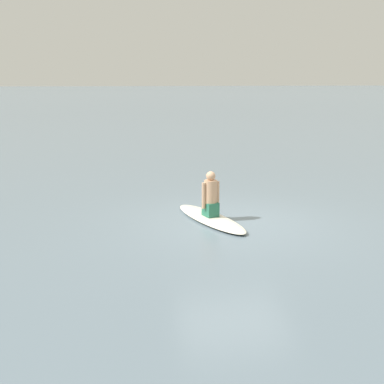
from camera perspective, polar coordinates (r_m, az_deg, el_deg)
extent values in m
plane|color=slate|center=(10.89, 4.93, -3.60)|extent=(400.00, 400.00, 0.00)
ellipsoid|color=silver|center=(11.01, 2.15, -3.06)|extent=(1.57, 2.75, 0.11)
cube|color=#26664C|center=(10.96, 2.16, -2.00)|extent=(0.37, 0.41, 0.31)
cylinder|color=tan|center=(10.86, 2.18, 0.03)|extent=(0.38, 0.38, 0.52)
sphere|color=tan|center=(10.78, 2.20, 1.87)|extent=(0.21, 0.21, 0.21)
cylinder|color=tan|center=(10.96, 2.98, -0.22)|extent=(0.11, 0.11, 0.58)
cylinder|color=tan|center=(10.79, 1.36, -0.43)|extent=(0.11, 0.11, 0.58)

